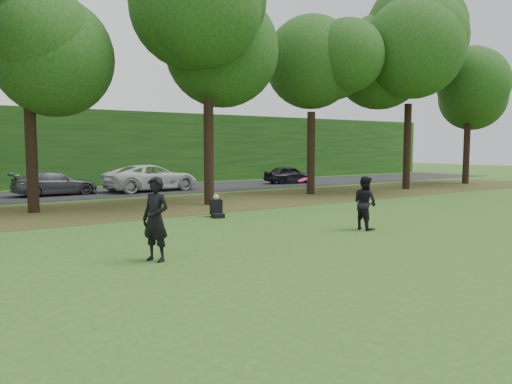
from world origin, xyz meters
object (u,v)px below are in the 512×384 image
player_right (365,203)px  frisbee (303,180)px  player_left (156,219)px  seated_person (217,208)px

player_right → frisbee: bearing=99.9°
player_left → player_right: (7.12, 0.34, -0.12)m
player_left → player_right: player_left is taller
player_right → frisbee: (-2.86, -0.39, 0.85)m
frisbee → seated_person: (0.47, 5.47, -1.37)m
player_right → seated_person: bearing=27.4°
frisbee → seated_person: 5.66m
player_left → frisbee: size_ratio=5.15×
player_left → frisbee: player_left is taller
player_left → seated_person: bearing=113.2°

